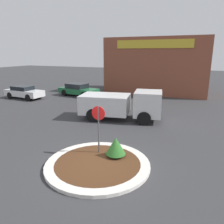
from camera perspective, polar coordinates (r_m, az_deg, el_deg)
ground_plane at (r=9.97m, az=-3.75°, el=-13.78°), size 120.00×120.00×0.00m
traffic_island at (r=9.93m, az=-3.76°, el=-13.42°), size 4.61×4.61×0.14m
stop_sign at (r=10.25m, az=-3.55°, el=-2.55°), size 0.67×0.07×2.47m
island_shrub at (r=10.23m, az=0.99°, el=-8.80°), size 0.92×0.92×0.92m
utility_truck at (r=16.15m, az=2.49°, el=2.08°), size 6.22×3.31×2.17m
storefront_building at (r=28.16m, az=11.86°, el=11.78°), size 11.98×6.07×6.55m
parked_sedan_white at (r=25.57m, az=-22.00°, el=4.86°), size 4.42×1.95×1.35m
parked_sedan_green at (r=25.52m, az=-8.82°, el=5.82°), size 4.87×2.61×1.42m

